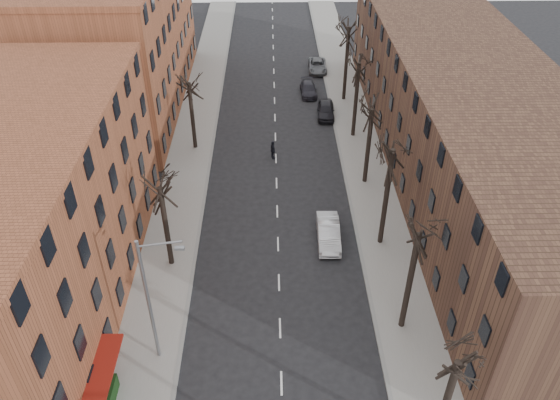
{
  "coord_description": "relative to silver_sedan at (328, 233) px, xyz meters",
  "views": [
    {
      "loc": [
        -0.43,
        -10.71,
        26.72
      ],
      "look_at": [
        0.15,
        20.1,
        4.0
      ],
      "focal_mm": 35.0,
      "sensor_mm": 36.0,
      "label": 1
    }
  ],
  "objects": [
    {
      "name": "tree_right_f",
      "position": [
        3.84,
        23.67,
        -0.76
      ],
      "size": [
        5.2,
        5.2,
        11.6
      ],
      "primitive_type": null,
      "color": "black",
      "rests_on": "ground"
    },
    {
      "name": "building_right",
      "position": [
        12.24,
        9.67,
        4.24
      ],
      "size": [
        12.0,
        50.0,
        10.0
      ],
      "primitive_type": "cube",
      "color": "#523626",
      "rests_on": "ground"
    },
    {
      "name": "tree_right_b",
      "position": [
        3.84,
        -8.33,
        -0.76
      ],
      "size": [
        5.2,
        5.2,
        10.8
      ],
      "primitive_type": null,
      "color": "black",
      "rests_on": "ground"
    },
    {
      "name": "parked_car_mid",
      "position": [
        0.04,
        25.19,
        -0.15
      ],
      "size": [
        1.86,
        4.26,
        1.22
      ],
      "primitive_type": "imported",
      "rotation": [
        0.0,
        0.0,
        0.04
      ],
      "color": "black",
      "rests_on": "ground"
    },
    {
      "name": "tree_right_c",
      "position": [
        3.84,
        -0.33,
        -0.76
      ],
      "size": [
        5.2,
        5.2,
        11.6
      ],
      "primitive_type": null,
      "color": "black",
      "rests_on": "ground"
    },
    {
      "name": "silver_sedan",
      "position": [
        0.0,
        0.0,
        0.0
      ],
      "size": [
        1.7,
        4.63,
        1.52
      ],
      "primitive_type": "imported",
      "rotation": [
        0.0,
        0.0,
        -0.02
      ],
      "color": "silver",
      "rests_on": "ground"
    },
    {
      "name": "building_left_far",
      "position": [
        -19.76,
        23.67,
        6.24
      ],
      "size": [
        12.0,
        28.0,
        14.0
      ],
      "primitive_type": "cube",
      "color": "brown",
      "rests_on": "ground"
    },
    {
      "name": "building_left_near",
      "position": [
        -19.76,
        -5.33,
        5.24
      ],
      "size": [
        12.0,
        26.0,
        12.0
      ],
      "primitive_type": "cube",
      "color": "brown",
      "rests_on": "ground"
    },
    {
      "name": "parked_car_far",
      "position": [
        1.54,
        31.73,
        -0.12
      ],
      "size": [
        2.25,
        4.68,
        1.28
      ],
      "primitive_type": "imported",
      "rotation": [
        0.0,
        0.0,
        -0.03
      ],
      "color": "#56595E",
      "rests_on": "ground"
    },
    {
      "name": "parked_car_near",
      "position": [
        1.53,
        19.88,
        -0.03
      ],
      "size": [
        1.99,
        4.38,
        1.46
      ],
      "primitive_type": "imported",
      "rotation": [
        0.0,
        0.0,
        -0.06
      ],
      "color": "black",
      "rests_on": "ground"
    },
    {
      "name": "tree_left_a",
      "position": [
        -11.36,
        -2.33,
        -0.76
      ],
      "size": [
        5.2,
        5.2,
        9.5
      ],
      "primitive_type": null,
      "color": "black",
      "rests_on": "ground"
    },
    {
      "name": "tree_right_d",
      "position": [
        3.84,
        7.67,
        -0.76
      ],
      "size": [
        5.2,
        5.2,
        10.0
      ],
      "primitive_type": null,
      "color": "black",
      "rests_on": "ground"
    },
    {
      "name": "tree_right_e",
      "position": [
        3.84,
        15.67,
        -0.76
      ],
      "size": [
        5.2,
        5.2,
        10.8
      ],
      "primitive_type": null,
      "color": "black",
      "rests_on": "ground"
    },
    {
      "name": "pedestrian_crossing",
      "position": [
        -4.03,
        11.71,
        0.14
      ],
      "size": [
        0.74,
        1.13,
        1.79
      ],
      "primitive_type": "imported",
      "rotation": [
        0.0,
        0.0,
        1.89
      ],
      "color": "black",
      "rests_on": "ground"
    },
    {
      "name": "tree_left_b",
      "position": [
        -11.36,
        13.67,
        -0.76
      ],
      "size": [
        5.2,
        5.2,
        9.5
      ],
      "primitive_type": null,
      "color": "black",
      "rests_on": "ground"
    },
    {
      "name": "streetlight",
      "position": [
        -10.79,
        -10.33,
        4.25
      ],
      "size": [
        2.45,
        0.22,
        9.03
      ],
      "color": "slate",
      "rests_on": "ground"
    },
    {
      "name": "sidewalk_left",
      "position": [
        -11.76,
        14.67,
        -0.68
      ],
      "size": [
        4.0,
        90.0,
        0.15
      ],
      "primitive_type": "cube",
      "color": "gray",
      "rests_on": "ground"
    },
    {
      "name": "sidewalk_right",
      "position": [
        4.24,
        14.67,
        -0.68
      ],
      "size": [
        4.0,
        90.0,
        0.15
      ],
      "primitive_type": "cube",
      "color": "gray",
      "rests_on": "ground"
    }
  ]
}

